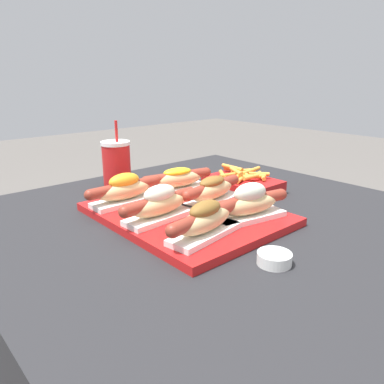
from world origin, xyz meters
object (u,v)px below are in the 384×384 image
object	(u,v)px
hot_dog_1	(160,204)
hot_dog_3	(177,180)
hot_dog_0	(125,190)
hot_dog_4	(212,190)
hot_dog_5	(250,203)
fries_basket	(243,183)
serving_tray	(186,214)
hot_dog_2	(205,220)
sauce_bowl	(274,258)
drink_cup	(117,164)

from	to	relation	value
hot_dog_1	hot_dog_3	world-z (taller)	hot_dog_1
hot_dog_0	hot_dog_4	bearing A→B (deg)	48.95
hot_dog_5	hot_dog_1	bearing A→B (deg)	-130.77
hot_dog_1	fries_basket	bearing A→B (deg)	100.62
hot_dog_3	fries_basket	distance (m)	0.20
serving_tray	fries_basket	world-z (taller)	fries_basket
hot_dog_3	fries_basket	xyz separation A→B (m)	(0.07, 0.18, -0.03)
hot_dog_1	fries_basket	size ratio (longest dim) A/B	1.02
hot_dog_0	fries_basket	world-z (taller)	hot_dog_0
hot_dog_1	hot_dog_3	xyz separation A→B (m)	(-0.13, 0.16, -0.00)
hot_dog_2	fries_basket	xyz separation A→B (m)	(-0.19, 0.33, -0.03)
hot_dog_2	hot_dog_3	xyz separation A→B (m)	(-0.26, 0.15, -0.00)
hot_dog_2	hot_dog_0	bearing A→B (deg)	-177.44
hot_dog_1	fries_basket	world-z (taller)	hot_dog_1
hot_dog_1	hot_dog_3	bearing A→B (deg)	130.32
hot_dog_1	hot_dog_2	bearing A→B (deg)	4.83
fries_basket	hot_dog_2	bearing A→B (deg)	-59.59
hot_dog_1	serving_tray	bearing A→B (deg)	95.32
hot_dog_0	serving_tray	bearing A→B (deg)	30.76
hot_dog_3	sauce_bowl	world-z (taller)	hot_dog_3
hot_dog_5	drink_cup	world-z (taller)	drink_cup
hot_dog_1	hot_dog_5	xyz separation A→B (m)	(0.13, 0.15, 0.00)
hot_dog_1	hot_dog_2	world-z (taller)	hot_dog_1
hot_dog_3	serving_tray	bearing A→B (deg)	-32.22
hot_dog_3	drink_cup	xyz separation A→B (m)	(-0.19, -0.07, 0.02)
sauce_bowl	drink_cup	xyz separation A→B (m)	(-0.60, 0.04, 0.06)
hot_dog_5	drink_cup	size ratio (longest dim) A/B	1.05
hot_dog_3	hot_dog_4	bearing A→B (deg)	-0.09
hot_dog_4	fries_basket	distance (m)	0.20
serving_tray	hot_dog_0	size ratio (longest dim) A/B	2.06
hot_dog_2	drink_cup	bearing A→B (deg)	170.37
hot_dog_0	fries_basket	bearing A→B (deg)	77.40
hot_dog_4	sauce_bowl	size ratio (longest dim) A/B	3.38
hot_dog_0	hot_dog_2	distance (m)	0.27
hot_dog_3	hot_dog_5	world-z (taller)	hot_dog_5
hot_dog_0	sauce_bowl	xyz separation A→B (m)	(0.41, 0.05, -0.04)
hot_dog_2	sauce_bowl	world-z (taller)	hot_dog_2
serving_tray	fries_basket	distance (m)	0.27
hot_dog_1	hot_dog_2	distance (m)	0.13
hot_dog_3	sauce_bowl	bearing A→B (deg)	-15.19
sauce_bowl	hot_dog_1	bearing A→B (deg)	-169.51
hot_dog_4	hot_dog_5	xyz separation A→B (m)	(0.13, -0.01, 0.00)
hot_dog_1	hot_dog_2	xyz separation A→B (m)	(0.13, 0.01, -0.00)
serving_tray	hot_dog_0	world-z (taller)	hot_dog_0
fries_basket	hot_dog_1	bearing A→B (deg)	-79.38
fries_basket	serving_tray	bearing A→B (deg)	-77.84
hot_dog_1	hot_dog_4	distance (m)	0.16
hot_dog_2	fries_basket	bearing A→B (deg)	120.41
sauce_bowl	drink_cup	bearing A→B (deg)	176.21
hot_dog_3	sauce_bowl	size ratio (longest dim) A/B	3.36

